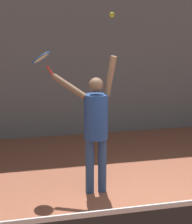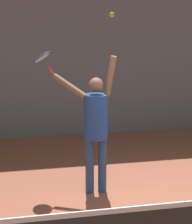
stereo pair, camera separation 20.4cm
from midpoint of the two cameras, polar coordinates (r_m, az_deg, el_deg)
back_wall at (r=9.30m, az=0.01°, el=12.02°), size 18.00×0.10×5.00m
tennis_player at (r=6.08m, az=0.90°, el=-1.51°), size 0.93×0.57×2.11m
tennis_racket at (r=6.23m, az=-6.55°, el=7.50°), size 0.40×0.42×0.38m
tennis_ball at (r=5.87m, az=3.28°, el=13.51°), size 0.07×0.07×0.07m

